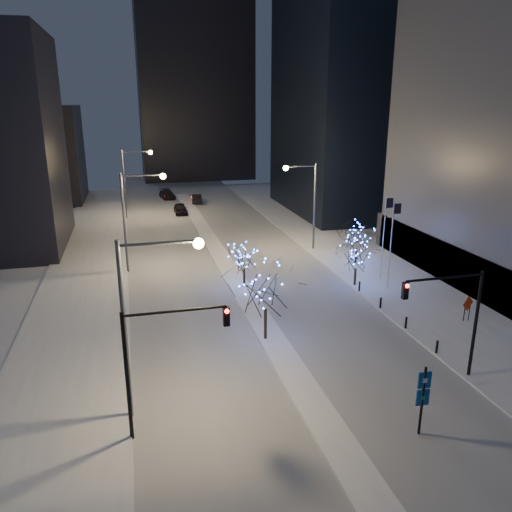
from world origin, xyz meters
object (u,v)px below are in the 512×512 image
object	(u,v)px
car_far	(167,194)
wayfinding_sign	(423,394)
car_near	(181,209)
street_lamp_w_near	(144,304)
street_lamp_w_far	(131,174)
holiday_tree_median_near	(266,285)
car_mid	(197,199)
holiday_tree_median_far	(244,257)
holiday_tree_plaza_near	(356,255)
street_lamp_east	(307,195)
street_lamp_w_mid	(134,208)
traffic_signal_east	(455,309)
holiday_tree_plaza_far	(357,236)
construction_sign	(468,306)
traffic_signal_west	(158,351)

from	to	relation	value
car_far	wayfinding_sign	size ratio (longest dim) A/B	1.36
car_near	street_lamp_w_near	bearing A→B (deg)	-97.65
street_lamp_w_far	holiday_tree_median_near	size ratio (longest dim) A/B	1.59
car_near	car_mid	size ratio (longest dim) A/B	1.00
holiday_tree_median_far	holiday_tree_plaza_near	size ratio (longest dim) A/B	0.89
holiday_tree_median_near	car_mid	bearing A→B (deg)	87.65
street_lamp_east	car_far	bearing A→B (deg)	109.39
holiday_tree_plaza_near	car_near	bearing A→B (deg)	109.09
street_lamp_w_far	street_lamp_w_mid	bearing A→B (deg)	-90.00
street_lamp_w_far	traffic_signal_east	distance (m)	54.07
street_lamp_w_far	holiday_tree_median_far	world-z (taller)	street_lamp_w_far
traffic_signal_east	car_near	world-z (taller)	traffic_signal_east
street_lamp_east	traffic_signal_east	world-z (taller)	street_lamp_east
holiday_tree_plaza_far	street_lamp_east	bearing A→B (deg)	119.42
wayfinding_sign	street_lamp_w_mid	bearing A→B (deg)	116.56
wayfinding_sign	construction_sign	xyz separation A→B (m)	(11.05, 11.31, -0.99)
traffic_signal_east	holiday_tree_plaza_near	bearing A→B (deg)	84.63
car_mid	car_far	world-z (taller)	car_far
traffic_signal_east	holiday_tree_plaza_near	distance (m)	16.76
street_lamp_east	holiday_tree_plaza_near	xyz separation A→B (m)	(0.42, -12.40, -3.37)
street_lamp_w_far	car_near	size ratio (longest dim) A/B	2.17
holiday_tree_plaza_near	street_lamp_w_far	bearing A→B (deg)	119.47
street_lamp_w_mid	holiday_tree_median_far	xyz separation A→B (m)	(9.44, -6.86, -3.66)
traffic_signal_west	street_lamp_w_near	bearing A→B (deg)	103.96
street_lamp_w_far	street_lamp_east	bearing A→B (deg)	-49.15
holiday_tree_plaza_near	traffic_signal_east	bearing A→B (deg)	-95.37
car_near	holiday_tree_median_near	xyz separation A→B (m)	(1.41, -44.45, 3.46)
traffic_signal_west	construction_sign	xyz separation A→B (m)	(23.90, 8.05, -3.37)
holiday_tree_median_near	holiday_tree_plaza_far	xyz separation A→B (m)	(14.02, 14.91, -1.18)
street_lamp_w_far	holiday_tree_plaza_near	bearing A→B (deg)	-60.53
wayfinding_sign	construction_sign	size ratio (longest dim) A/B	1.88
street_lamp_east	holiday_tree_plaza_far	distance (m)	7.78
traffic_signal_west	car_mid	world-z (taller)	traffic_signal_west
street_lamp_w_mid	street_lamp_east	size ratio (longest dim) A/B	1.00
traffic_signal_west	holiday_tree_median_far	world-z (taller)	traffic_signal_west
car_mid	holiday_tree_plaza_far	bearing A→B (deg)	113.25
traffic_signal_west	holiday_tree_plaza_far	world-z (taller)	traffic_signal_west
traffic_signal_east	holiday_tree_plaza_near	world-z (taller)	traffic_signal_east
construction_sign	traffic_signal_west	bearing A→B (deg)	179.53
traffic_signal_west	car_mid	distance (m)	62.41
holiday_tree_median_far	holiday_tree_plaza_far	distance (m)	13.56
holiday_tree_plaza_far	construction_sign	distance (m)	16.06
street_lamp_w_far	car_near	distance (m)	9.17
street_lamp_w_near	traffic_signal_west	bearing A→B (deg)	-76.04
street_lamp_w_far	wayfinding_sign	bearing A→B (deg)	-76.43
street_lamp_east	holiday_tree_plaza_far	xyz separation A→B (m)	(3.44, -6.10, -3.38)
car_mid	holiday_tree_median_near	distance (m)	52.63
car_far	holiday_tree_median_near	xyz separation A→B (m)	(2.38, -57.85, 3.48)
street_lamp_w_near	street_lamp_w_mid	world-z (taller)	same
street_lamp_w_near	car_mid	xyz separation A→B (m)	(10.59, 59.45, -5.74)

